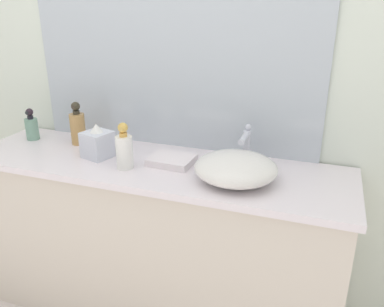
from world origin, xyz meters
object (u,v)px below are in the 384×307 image
lotion_bottle (124,150)px  perfume_bottle (32,127)px  tissue_box (98,143)px  folded_hand_towel (172,160)px  sink_basin (236,168)px  soap_dispenser (78,127)px

lotion_bottle → perfume_bottle: bearing=164.8°
tissue_box → perfume_bottle: bearing=167.8°
folded_hand_towel → tissue_box: bearing=-174.2°
tissue_box → sink_basin: bearing=-3.4°
lotion_bottle → tissue_box: (-0.18, 0.07, -0.02)m
soap_dispenser → perfume_bottle: soap_dispenser is taller
lotion_bottle → soap_dispenser: bearing=152.0°
sink_basin → lotion_bottle: size_ratio=1.64×
sink_basin → tissue_box: size_ratio=2.09×
perfume_bottle → folded_hand_towel: size_ratio=0.87×
sink_basin → soap_dispenser: bearing=169.2°
soap_dispenser → perfume_bottle: 0.27m
perfume_bottle → folded_hand_towel: perfume_bottle is taller
sink_basin → folded_hand_towel: sink_basin is taller
sink_basin → perfume_bottle: bearing=173.0°
lotion_bottle → tissue_box: bearing=157.7°
sink_basin → lotion_bottle: 0.49m
sink_basin → tissue_box: (-0.67, 0.04, 0.01)m
sink_basin → tissue_box: bearing=176.6°
soap_dispenser → sink_basin: bearing=-10.8°
sink_basin → folded_hand_towel: size_ratio=1.75×
sink_basin → folded_hand_towel: bearing=166.3°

